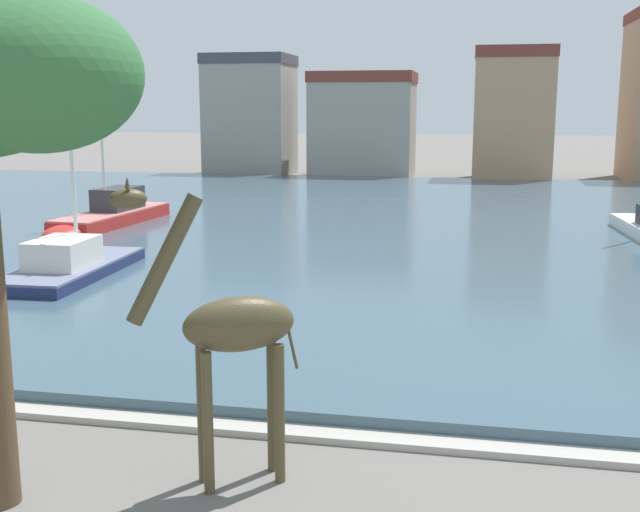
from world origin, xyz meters
The scene contains 8 objects.
harbor_water centered at (0.00, 29.80, 0.16)m, with size 86.24×44.80×0.32m, color #3D5666.
quay_edge_coping centered at (0.00, 7.15, 0.06)m, with size 86.24×0.50×0.12m, color #ADA89E.
giraffe_statue centered at (-0.03, 5.40, 2.26)m, with size 2.34×1.63×4.43m.
sailboat_navy centered at (-8.62, 16.94, 0.50)m, with size 2.42×6.97×6.42m.
sailboat_red centered at (-12.16, 26.02, 0.61)m, with size 2.41×8.23×6.62m.
townhouse_end_terrace centered at (-14.39, 55.67, 4.64)m, with size 6.45×5.73×9.26m.
townhouse_tall_gabled centered at (-5.37, 55.00, 3.93)m, with size 7.68×5.94×7.83m.
townhouse_wide_warehouse centered at (5.55, 54.47, 4.72)m, with size 5.53×6.69×9.41m.
Camera 1 is at (3.26, -4.67, 5.32)m, focal length 44.20 mm.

